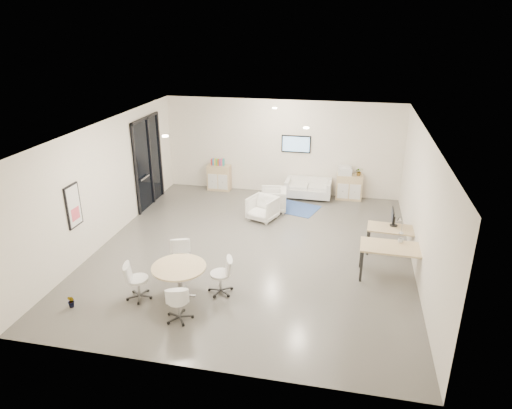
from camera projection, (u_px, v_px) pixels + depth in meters
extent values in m
cube|color=#5C5953|center=(254.00, 263.00, 12.09)|extent=(8.00, 9.00, 0.80)
cube|color=white|center=(253.00, 112.00, 10.60)|extent=(8.00, 9.00, 0.80)
cube|color=white|center=(283.00, 144.00, 15.80)|extent=(8.00, 0.80, 3.20)
cube|color=white|center=(185.00, 303.00, 6.90)|extent=(8.00, 0.80, 3.20)
cube|color=white|center=(93.00, 181.00, 12.19)|extent=(0.80, 9.00, 3.20)
cube|color=white|center=(440.00, 206.00, 10.51)|extent=(0.80, 9.00, 3.20)
cube|color=black|center=(148.00, 162.00, 14.44)|extent=(0.02, 1.90, 2.85)
cube|color=black|center=(145.00, 118.00, 13.92)|extent=(0.06, 1.90, 0.08)
cube|color=black|center=(136.00, 171.00, 13.61)|extent=(0.06, 0.08, 2.85)
cube|color=black|center=(160.00, 154.00, 15.26)|extent=(0.06, 0.08, 2.85)
cube|color=black|center=(151.00, 161.00, 14.57)|extent=(0.06, 0.07, 2.85)
cube|color=#B2B2B7|center=(145.00, 178.00, 14.16)|extent=(0.04, 0.60, 0.05)
cube|color=black|center=(73.00, 206.00, 10.67)|extent=(0.04, 0.54, 1.04)
cube|color=white|center=(74.00, 206.00, 10.67)|extent=(0.01, 0.46, 0.96)
cube|color=#E85064|center=(76.00, 214.00, 10.74)|extent=(0.01, 0.32, 0.30)
cube|color=black|center=(296.00, 144.00, 15.25)|extent=(0.98, 0.05, 0.58)
cube|color=#8CBEF2|center=(296.00, 144.00, 15.22)|extent=(0.90, 0.01, 0.50)
cylinder|color=#FFEAC6|center=(165.00, 136.00, 10.19)|extent=(0.14, 0.14, 0.03)
cylinder|color=#FFEAC6|center=(306.00, 128.00, 10.98)|extent=(0.14, 0.14, 0.03)
cylinder|color=#FFEAC6|center=(275.00, 108.00, 13.48)|extent=(0.14, 0.14, 0.03)
cube|color=tan|center=(219.00, 178.00, 16.07)|extent=(0.80, 0.40, 0.90)
cube|color=silver|center=(213.00, 181.00, 15.95)|extent=(0.33, 0.02, 0.54)
cube|color=silver|center=(223.00, 182.00, 15.88)|extent=(0.33, 0.02, 0.54)
cube|color=tan|center=(349.00, 187.00, 15.21)|extent=(0.85, 0.40, 0.85)
cube|color=silver|center=(343.00, 191.00, 15.10)|extent=(0.36, 0.02, 0.51)
cube|color=silver|center=(355.00, 192.00, 15.02)|extent=(0.36, 0.02, 0.51)
cube|color=red|center=(212.00, 162.00, 15.91)|extent=(0.04, 0.14, 0.22)
cube|color=#337FCC|center=(214.00, 162.00, 15.89)|extent=(0.04, 0.14, 0.22)
cube|color=gold|center=(215.00, 162.00, 15.88)|extent=(0.04, 0.14, 0.22)
cube|color=#4CB24C|center=(217.00, 162.00, 15.87)|extent=(0.04, 0.14, 0.22)
cube|color=#CC6619|center=(219.00, 162.00, 15.86)|extent=(0.04, 0.14, 0.22)
cube|color=purple|center=(220.00, 162.00, 15.85)|extent=(0.04, 0.14, 0.22)
cube|color=#E54C7F|center=(222.00, 162.00, 15.84)|extent=(0.04, 0.14, 0.22)
cube|color=teal|center=(223.00, 163.00, 15.83)|extent=(0.05, 0.14, 0.22)
cube|color=white|center=(345.00, 171.00, 15.04)|extent=(0.47, 0.40, 0.26)
cube|color=white|center=(345.00, 166.00, 14.98)|extent=(0.35, 0.30, 0.05)
cube|color=silver|center=(308.00, 191.00, 15.36)|extent=(1.53, 0.78, 0.28)
cube|color=silver|center=(309.00, 181.00, 15.52)|extent=(1.52, 0.19, 0.28)
cube|color=silver|center=(288.00, 186.00, 15.44)|extent=(0.14, 0.76, 0.57)
cube|color=silver|center=(329.00, 189.00, 15.18)|extent=(0.14, 0.76, 0.57)
cube|color=navy|center=(291.00, 207.00, 14.65)|extent=(1.92, 1.55, 0.01)
imported|color=silver|center=(273.00, 199.00, 14.29)|extent=(0.83, 0.87, 0.80)
imported|color=silver|center=(263.00, 207.00, 13.65)|extent=(0.97, 0.94, 0.79)
cube|color=tan|center=(394.00, 229.00, 11.59)|extent=(1.35, 0.74, 0.04)
cube|color=black|center=(368.00, 243.00, 11.58)|extent=(0.05, 0.05, 0.65)
cube|color=black|center=(418.00, 248.00, 11.35)|extent=(0.05, 0.05, 0.65)
cube|color=black|center=(368.00, 234.00, 12.09)|extent=(0.05, 0.05, 0.65)
cube|color=black|center=(416.00, 238.00, 11.86)|extent=(0.05, 0.05, 0.65)
cube|color=tan|center=(395.00, 248.00, 10.39)|extent=(1.55, 0.81, 0.04)
cube|color=black|center=(361.00, 267.00, 10.37)|extent=(0.05, 0.05, 0.75)
cube|color=black|center=(427.00, 273.00, 10.10)|extent=(0.05, 0.05, 0.75)
cube|color=black|center=(361.00, 253.00, 10.97)|extent=(0.05, 0.05, 0.75)
cube|color=black|center=(423.00, 259.00, 10.70)|extent=(0.05, 0.05, 0.75)
cylinder|color=black|center=(394.00, 225.00, 11.72)|extent=(0.20, 0.20, 0.02)
cube|color=black|center=(394.00, 221.00, 11.67)|extent=(0.04, 0.03, 0.24)
cube|color=black|center=(393.00, 216.00, 11.63)|extent=(0.03, 0.50, 0.32)
cylinder|color=tan|center=(179.00, 267.00, 9.72)|extent=(1.17, 1.17, 0.04)
cylinder|color=#B2B2B7|center=(180.00, 282.00, 9.86)|extent=(0.10, 0.10, 0.67)
cube|color=#B2B2B7|center=(181.00, 294.00, 9.98)|extent=(0.68, 0.06, 0.03)
cube|color=#B2B2B7|center=(181.00, 294.00, 9.98)|extent=(0.06, 0.68, 0.03)
imported|color=#3F7F3F|center=(359.00, 172.00, 14.96)|extent=(0.30, 0.32, 0.21)
imported|color=#3F7F3F|center=(72.00, 305.00, 9.52)|extent=(0.27, 0.34, 0.13)
imported|color=white|center=(401.00, 240.00, 10.55)|extent=(0.15, 0.13, 0.12)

